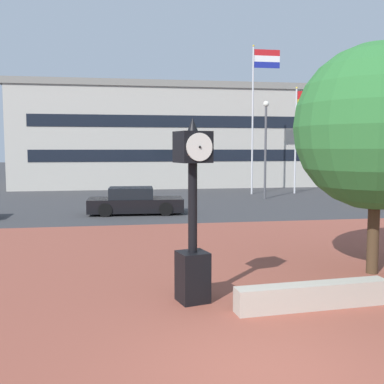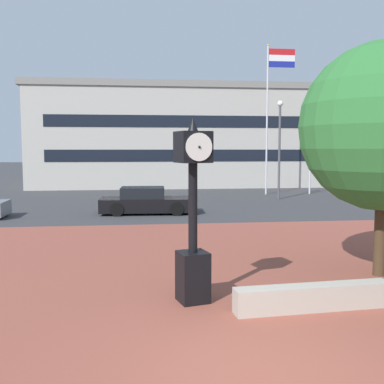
{
  "view_description": "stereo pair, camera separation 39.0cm",
  "coord_description": "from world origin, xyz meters",
  "px_view_note": "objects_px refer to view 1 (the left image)",
  "views": [
    {
      "loc": [
        -2.03,
        -6.06,
        3.17
      ],
      "look_at": [
        -0.57,
        2.95,
        2.29
      ],
      "focal_mm": 42.89,
      "sensor_mm": 36.0,
      "label": 1
    },
    {
      "loc": [
        -1.65,
        -6.11,
        3.17
      ],
      "look_at": [
        -0.57,
        2.95,
        2.29
      ],
      "focal_mm": 42.89,
      "sensor_mm": 36.0,
      "label": 2
    }
  ],
  "objects_px": {
    "civic_building": "(204,137)",
    "car_street_far": "(135,202)",
    "street_clock": "(193,219)",
    "plaza_tree": "(382,131)",
    "flagpole_secondary": "(300,128)",
    "flagpole_primary": "(256,104)",
    "street_lamp_post": "(266,139)"
  },
  "relations": [
    {
      "from": "plaza_tree",
      "to": "flagpole_secondary",
      "type": "relative_size",
      "value": 0.78
    },
    {
      "from": "car_street_far",
      "to": "flagpole_primary",
      "type": "distance_m",
      "value": 13.14
    },
    {
      "from": "plaza_tree",
      "to": "street_lamp_post",
      "type": "height_order",
      "value": "street_lamp_post"
    },
    {
      "from": "street_clock",
      "to": "plaza_tree",
      "type": "xyz_separation_m",
      "value": [
        5.07,
        1.52,
        1.86
      ]
    },
    {
      "from": "street_lamp_post",
      "to": "plaza_tree",
      "type": "bearing_deg",
      "value": -98.53
    },
    {
      "from": "car_street_far",
      "to": "flagpole_secondary",
      "type": "distance_m",
      "value": 14.87
    },
    {
      "from": "street_clock",
      "to": "civic_building",
      "type": "xyz_separation_m",
      "value": [
        6.22,
        31.7,
        2.42
      ]
    },
    {
      "from": "street_clock",
      "to": "flagpole_secondary",
      "type": "xyz_separation_m",
      "value": [
        11.01,
        21.24,
        2.83
      ]
    },
    {
      "from": "plaza_tree",
      "to": "flagpole_secondary",
      "type": "xyz_separation_m",
      "value": [
        5.94,
        19.72,
        0.97
      ]
    },
    {
      "from": "plaza_tree",
      "to": "flagpole_secondary",
      "type": "bearing_deg",
      "value": 73.22
    },
    {
      "from": "flagpole_primary",
      "to": "civic_building",
      "type": "height_order",
      "value": "flagpole_primary"
    },
    {
      "from": "plaza_tree",
      "to": "civic_building",
      "type": "xyz_separation_m",
      "value": [
        1.15,
        30.18,
        0.56
      ]
    },
    {
      "from": "flagpole_primary",
      "to": "street_lamp_post",
      "type": "distance_m",
      "value": 3.83
    },
    {
      "from": "civic_building",
      "to": "street_lamp_post",
      "type": "distance_m",
      "value": 13.51
    },
    {
      "from": "car_street_far",
      "to": "flagpole_secondary",
      "type": "xyz_separation_m",
      "value": [
        11.71,
        8.25,
        3.99
      ]
    },
    {
      "from": "car_street_far",
      "to": "civic_building",
      "type": "distance_m",
      "value": 20.26
    },
    {
      "from": "car_street_far",
      "to": "civic_building",
      "type": "xyz_separation_m",
      "value": [
        6.92,
        18.71,
        3.58
      ]
    },
    {
      "from": "street_clock",
      "to": "car_street_far",
      "type": "relative_size",
      "value": 0.82
    },
    {
      "from": "street_clock",
      "to": "civic_building",
      "type": "height_order",
      "value": "civic_building"
    },
    {
      "from": "car_street_far",
      "to": "flagpole_secondary",
      "type": "bearing_deg",
      "value": 127.69
    },
    {
      "from": "civic_building",
      "to": "car_street_far",
      "type": "bearing_deg",
      "value": -110.3
    },
    {
      "from": "flagpole_primary",
      "to": "civic_building",
      "type": "bearing_deg",
      "value": 98.99
    },
    {
      "from": "street_lamp_post",
      "to": "civic_building",
      "type": "bearing_deg",
      "value": 95.78
    },
    {
      "from": "car_street_far",
      "to": "civic_building",
      "type": "bearing_deg",
      "value": 162.24
    },
    {
      "from": "street_clock",
      "to": "plaza_tree",
      "type": "bearing_deg",
      "value": 2.3
    },
    {
      "from": "car_street_far",
      "to": "flagpole_secondary",
      "type": "height_order",
      "value": "flagpole_secondary"
    },
    {
      "from": "plaza_tree",
      "to": "flagpole_primary",
      "type": "bearing_deg",
      "value": 81.89
    },
    {
      "from": "street_lamp_post",
      "to": "car_street_far",
      "type": "bearing_deg",
      "value": -147.5
    },
    {
      "from": "flagpole_primary",
      "to": "civic_building",
      "type": "xyz_separation_m",
      "value": [
        -1.66,
        10.46,
        -1.99
      ]
    },
    {
      "from": "civic_building",
      "to": "flagpole_primary",
      "type": "bearing_deg",
      "value": -81.01
    },
    {
      "from": "flagpole_secondary",
      "to": "flagpole_primary",
      "type": "bearing_deg",
      "value": 180.0
    },
    {
      "from": "plaza_tree",
      "to": "civic_building",
      "type": "bearing_deg",
      "value": 87.81
    }
  ]
}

